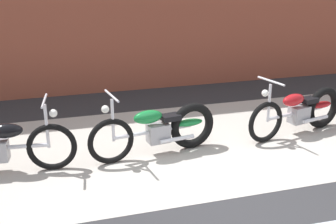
{
  "coord_description": "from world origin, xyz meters",
  "views": [
    {
      "loc": [
        -1.99,
        -4.09,
        2.71
      ],
      "look_at": [
        -0.42,
        1.24,
        0.75
      ],
      "focal_mm": 44.96,
      "sensor_mm": 36.0,
      "label": 1
    }
  ],
  "objects": [
    {
      "name": "motorcycle_red",
      "position": [
        2.04,
        1.64,
        0.4
      ],
      "size": [
        1.98,
        0.72,
        1.03
      ],
      "rotation": [
        0.0,
        0.0,
        3.37
      ],
      "color": "black",
      "rests_on": "ground"
    },
    {
      "name": "motorcycle_green",
      "position": [
        -0.42,
        1.5,
        0.4
      ],
      "size": [
        2.0,
        0.59,
        1.03
      ],
      "rotation": [
        0.0,
        0.0,
        3.29
      ],
      "color": "black",
      "rests_on": "ground"
    },
    {
      "name": "sidewalk_slab",
      "position": [
        0.0,
        1.75,
        0.0
      ],
      "size": [
        36.0,
        3.5,
        0.01
      ],
      "primitive_type": "cube",
      "color": "#B2ADA3",
      "rests_on": "ground"
    },
    {
      "name": "ground_plane",
      "position": [
        0.0,
        0.0,
        0.0
      ],
      "size": [
        80.0,
        80.0,
        0.0
      ],
      "primitive_type": "plane",
      "color": "#2D2D30"
    }
  ]
}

